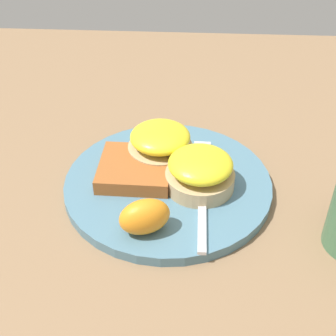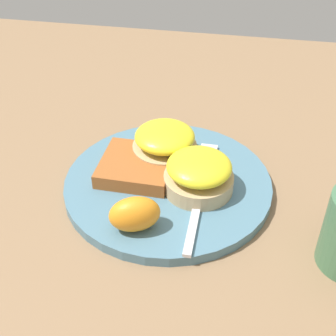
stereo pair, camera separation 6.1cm
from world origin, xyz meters
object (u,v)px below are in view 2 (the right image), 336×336
at_px(sandwich_benedict_left, 199,174).
at_px(fork, 201,186).
at_px(sandwich_benedict_right, 165,144).
at_px(hashbrown_patty, 137,166).
at_px(orange_wedge, 135,214).

bearing_deg(sandwich_benedict_left, fork, -45.18).
bearing_deg(sandwich_benedict_right, fork, -132.86).
bearing_deg(fork, hashbrown_patty, 80.08).
relative_size(sandwich_benedict_left, orange_wedge, 1.49).
xyz_separation_m(hashbrown_patty, orange_wedge, (-0.10, -0.02, 0.01)).
relative_size(orange_wedge, fork, 0.28).
height_order(sandwich_benedict_left, orange_wedge, sandwich_benedict_left).
bearing_deg(hashbrown_patty, sandwich_benedict_right, -38.34).
relative_size(sandwich_benedict_right, hashbrown_patty, 0.95).
bearing_deg(fork, orange_wedge, 143.02).
xyz_separation_m(sandwich_benedict_left, hashbrown_patty, (0.02, 0.09, -0.01)).
distance_m(sandwich_benedict_left, fork, 0.02).
relative_size(hashbrown_patty, orange_wedge, 1.58).
bearing_deg(hashbrown_patty, fork, -99.92).
xyz_separation_m(sandwich_benedict_right, hashbrown_patty, (-0.04, 0.03, -0.01)).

